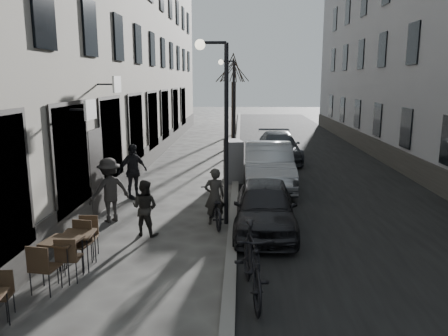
# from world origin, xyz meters

# --- Properties ---
(road) EXTENTS (7.30, 60.00, 0.00)m
(road) POSITION_xyz_m (3.85, 16.00, 0.00)
(road) COLOR black
(road) RESTS_ON ground
(kerb) EXTENTS (0.25, 60.00, 0.12)m
(kerb) POSITION_xyz_m (0.20, 16.00, 0.06)
(kerb) COLOR slate
(kerb) RESTS_ON ground
(streetlamp_near) EXTENTS (0.90, 0.28, 5.09)m
(streetlamp_near) POSITION_xyz_m (-0.17, 6.00, 3.16)
(streetlamp_near) COLOR black
(streetlamp_near) RESTS_ON ground
(streetlamp_far) EXTENTS (0.90, 0.28, 5.09)m
(streetlamp_far) POSITION_xyz_m (-0.17, 18.00, 3.16)
(streetlamp_far) COLOR black
(streetlamp_far) RESTS_ON ground
(tree_near) EXTENTS (2.40, 2.40, 5.70)m
(tree_near) POSITION_xyz_m (-0.10, 21.00, 4.66)
(tree_near) COLOR black
(tree_near) RESTS_ON ground
(tree_far) EXTENTS (2.40, 2.40, 5.70)m
(tree_far) POSITION_xyz_m (-0.10, 27.00, 4.66)
(tree_far) COLOR black
(tree_far) RESTS_ON ground
(bistro_set_b) EXTENTS (0.79, 1.73, 0.99)m
(bistro_set_b) POSITION_xyz_m (-3.24, 2.37, 0.51)
(bistro_set_b) COLOR #302115
(bistro_set_b) RESTS_ON ground
(bistro_set_c) EXTENTS (0.68, 1.61, 0.94)m
(bistro_set_c) POSITION_xyz_m (-3.10, 2.89, 0.49)
(bistro_set_c) COLOR #302115
(bistro_set_c) RESTS_ON ground
(utility_cabinet) EXTENTS (0.84, 1.22, 1.66)m
(utility_cabinet) POSITION_xyz_m (0.10, 11.34, 0.83)
(utility_cabinet) COLOR slate
(utility_cabinet) RESTS_ON ground
(bicycle) EXTENTS (1.03, 1.99, 1.00)m
(bicycle) POSITION_xyz_m (-0.33, 5.97, 0.50)
(bicycle) COLOR black
(bicycle) RESTS_ON ground
(cyclist_rider) EXTENTS (0.66, 0.50, 1.63)m
(cyclist_rider) POSITION_xyz_m (-0.33, 5.97, 0.81)
(cyclist_rider) COLOR #292724
(cyclist_rider) RESTS_ON ground
(pedestrian_near) EXTENTS (0.86, 0.75, 1.50)m
(pedestrian_near) POSITION_xyz_m (-2.11, 5.00, 0.75)
(pedestrian_near) COLOR black
(pedestrian_near) RESTS_ON ground
(pedestrian_mid) EXTENTS (1.36, 1.31, 1.86)m
(pedestrian_mid) POSITION_xyz_m (-3.36, 6.08, 0.93)
(pedestrian_mid) COLOR #282623
(pedestrian_mid) RESTS_ON ground
(pedestrian_far) EXTENTS (1.11, 1.11, 1.89)m
(pedestrian_far) POSITION_xyz_m (-3.31, 8.61, 0.95)
(pedestrian_far) COLOR black
(pedestrian_far) RESTS_ON ground
(car_near) EXTENTS (1.78, 4.12, 1.38)m
(car_near) POSITION_xyz_m (1.06, 5.43, 0.69)
(car_near) COLOR black
(car_near) RESTS_ON ground
(car_mid) EXTENTS (1.78, 5.07, 1.67)m
(car_mid) POSITION_xyz_m (1.45, 10.49, 0.83)
(car_mid) COLOR gray
(car_mid) RESTS_ON ground
(car_far) EXTENTS (2.16, 4.96, 1.42)m
(car_far) POSITION_xyz_m (2.30, 15.97, 0.71)
(car_far) COLOR #34373D
(car_far) RESTS_ON ground
(moped) EXTENTS (0.88, 2.35, 1.38)m
(moped) POSITION_xyz_m (0.63, 1.75, 0.69)
(moped) COLOR black
(moped) RESTS_ON ground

